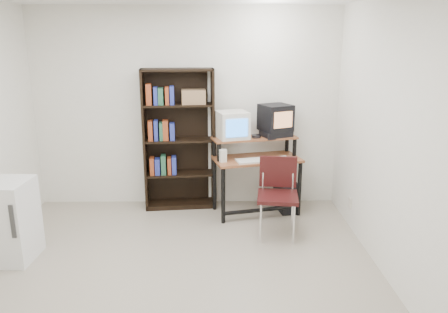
{
  "coord_description": "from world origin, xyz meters",
  "views": [
    {
      "loc": [
        0.42,
        -3.71,
        2.21
      ],
      "look_at": [
        0.48,
        1.1,
        0.89
      ],
      "focal_mm": 35.0,
      "sensor_mm": 36.0,
      "label": 1
    }
  ],
  "objects_px": {
    "pc_tower": "(285,194)",
    "school_chair": "(278,188)",
    "crt_tv": "(276,118)",
    "computer_desk": "(256,162)",
    "bookshelf": "(179,138)",
    "mini_fridge": "(7,221)",
    "crt_monitor": "(232,125)"
  },
  "relations": [
    {
      "from": "bookshelf",
      "to": "mini_fridge",
      "type": "bearing_deg",
      "value": -143.56
    },
    {
      "from": "computer_desk",
      "to": "mini_fridge",
      "type": "distance_m",
      "value": 2.9
    },
    {
      "from": "pc_tower",
      "to": "mini_fridge",
      "type": "distance_m",
      "value": 3.29
    },
    {
      "from": "computer_desk",
      "to": "bookshelf",
      "type": "distance_m",
      "value": 1.06
    },
    {
      "from": "pc_tower",
      "to": "crt_tv",
      "type": "bearing_deg",
      "value": 139.02
    },
    {
      "from": "computer_desk",
      "to": "mini_fridge",
      "type": "relative_size",
      "value": 1.4
    },
    {
      "from": "crt_monitor",
      "to": "school_chair",
      "type": "bearing_deg",
      "value": -71.14
    },
    {
      "from": "crt_monitor",
      "to": "mini_fridge",
      "type": "height_order",
      "value": "crt_monitor"
    },
    {
      "from": "crt_monitor",
      "to": "bookshelf",
      "type": "bearing_deg",
      "value": 148.62
    },
    {
      "from": "school_chair",
      "to": "bookshelf",
      "type": "bearing_deg",
      "value": 149.72
    },
    {
      "from": "crt_monitor",
      "to": "pc_tower",
      "type": "relative_size",
      "value": 1.0
    },
    {
      "from": "crt_monitor",
      "to": "pc_tower",
      "type": "bearing_deg",
      "value": -13.62
    },
    {
      "from": "school_chair",
      "to": "bookshelf",
      "type": "xyz_separation_m",
      "value": [
        -1.19,
        0.9,
        0.39
      ]
    },
    {
      "from": "mini_fridge",
      "to": "crt_monitor",
      "type": "bearing_deg",
      "value": 31.62
    },
    {
      "from": "computer_desk",
      "to": "crt_tv",
      "type": "height_order",
      "value": "crt_tv"
    },
    {
      "from": "crt_tv",
      "to": "bookshelf",
      "type": "height_order",
      "value": "bookshelf"
    },
    {
      "from": "pc_tower",
      "to": "mini_fridge",
      "type": "bearing_deg",
      "value": -166.1
    },
    {
      "from": "bookshelf",
      "to": "mini_fridge",
      "type": "distance_m",
      "value": 2.24
    },
    {
      "from": "computer_desk",
      "to": "pc_tower",
      "type": "xyz_separation_m",
      "value": [
        0.4,
        0.08,
        -0.46
      ]
    },
    {
      "from": "computer_desk",
      "to": "crt_monitor",
      "type": "xyz_separation_m",
      "value": [
        -0.31,
        0.05,
        0.47
      ]
    },
    {
      "from": "pc_tower",
      "to": "crt_monitor",
      "type": "bearing_deg",
      "value": 173.13
    },
    {
      "from": "pc_tower",
      "to": "computer_desk",
      "type": "bearing_deg",
      "value": -178.07
    },
    {
      "from": "bookshelf",
      "to": "computer_desk",
      "type": "bearing_deg",
      "value": -18.98
    },
    {
      "from": "crt_monitor",
      "to": "pc_tower",
      "type": "xyz_separation_m",
      "value": [
        0.7,
        0.03,
        -0.93
      ]
    },
    {
      "from": "crt_tv",
      "to": "pc_tower",
      "type": "distance_m",
      "value": 1.02
    },
    {
      "from": "crt_monitor",
      "to": "school_chair",
      "type": "height_order",
      "value": "crt_monitor"
    },
    {
      "from": "crt_monitor",
      "to": "school_chair",
      "type": "relative_size",
      "value": 0.5
    },
    {
      "from": "computer_desk",
      "to": "school_chair",
      "type": "bearing_deg",
      "value": -87.62
    },
    {
      "from": "crt_tv",
      "to": "pc_tower",
      "type": "height_order",
      "value": "crt_tv"
    },
    {
      "from": "pc_tower",
      "to": "school_chair",
      "type": "distance_m",
      "value": 0.84
    },
    {
      "from": "computer_desk",
      "to": "crt_monitor",
      "type": "distance_m",
      "value": 0.56
    },
    {
      "from": "pc_tower",
      "to": "bookshelf",
      "type": "height_order",
      "value": "bookshelf"
    }
  ]
}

